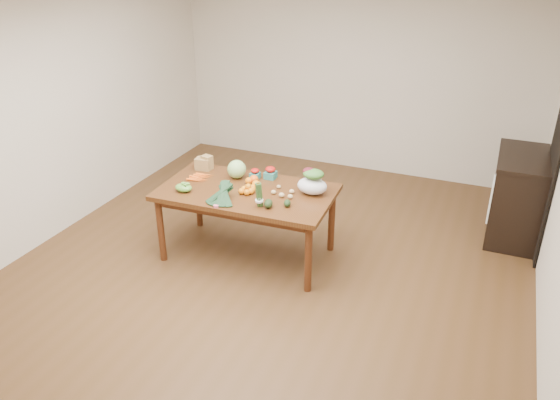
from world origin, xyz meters
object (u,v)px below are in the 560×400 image
at_px(dining_table, 248,223).
at_px(paper_bag, 203,163).
at_px(cabinet, 517,196).
at_px(kale_bunch, 220,195).
at_px(salad_bag, 312,183).
at_px(cabbage, 237,169).
at_px(asparagus_bundle, 259,195).
at_px(mandarin_cluster, 248,188).

height_order(dining_table, paper_bag, paper_bag).
height_order(cabinet, kale_bunch, cabinet).
bearing_deg(salad_bag, cabinet, 35.60).
height_order(cabbage, salad_bag, salad_bag).
distance_m(cabinet, kale_bunch, 3.26).
xyz_separation_m(asparagus_bundle, salad_bag, (0.36, 0.46, -0.01)).
xyz_separation_m(mandarin_cluster, salad_bag, (0.59, 0.22, 0.07)).
relative_size(cabinet, salad_bag, 3.41).
bearing_deg(salad_bag, paper_bag, 174.27).
distance_m(dining_table, cabbage, 0.57).
bearing_deg(paper_bag, dining_table, -24.64).
xyz_separation_m(dining_table, paper_bag, (-0.66, 0.30, 0.45)).
relative_size(cabinet, cabbage, 5.25).
bearing_deg(mandarin_cluster, cabinet, 32.46).
relative_size(paper_bag, cabbage, 1.12).
bearing_deg(dining_table, asparagus_bundle, -48.67).
bearing_deg(mandarin_cluster, kale_bunch, -115.96).
bearing_deg(dining_table, salad_bag, 13.26).
xyz_separation_m(dining_table, mandarin_cluster, (0.04, -0.05, 0.42)).
distance_m(paper_bag, asparagus_bundle, 1.11).
height_order(dining_table, asparagus_bundle, asparagus_bundle).
bearing_deg(cabbage, dining_table, -46.30).
distance_m(kale_bunch, asparagus_bundle, 0.38).
relative_size(dining_table, salad_bag, 5.80).
relative_size(dining_table, asparagus_bundle, 6.93).
height_order(cabbage, kale_bunch, cabbage).
bearing_deg(asparagus_bundle, dining_table, 131.33).
relative_size(mandarin_cluster, salad_bag, 0.60).
distance_m(cabinet, asparagus_bundle, 2.93).
distance_m(cabbage, salad_bag, 0.86).
xyz_separation_m(cabinet, salad_bag, (-1.90, -1.36, 0.40)).
bearing_deg(mandarin_cluster, paper_bag, 153.57).
bearing_deg(paper_bag, asparagus_bundle, -32.27).
bearing_deg(mandarin_cluster, dining_table, 132.80).
bearing_deg(cabbage, asparagus_bundle, -46.38).
distance_m(dining_table, mandarin_cluster, 0.43).
bearing_deg(asparagus_bundle, cabbage, 131.40).
distance_m(cabinet, salad_bag, 2.37).
xyz_separation_m(cabinet, asparagus_bundle, (-2.26, -1.82, 0.40)).
relative_size(cabbage, kale_bunch, 0.49).
bearing_deg(cabbage, kale_bunch, -78.29).
height_order(cabinet, paper_bag, cabinet).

